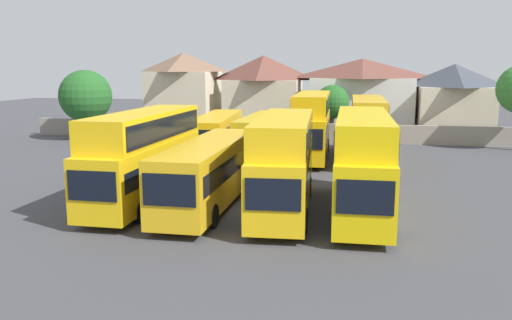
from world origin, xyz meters
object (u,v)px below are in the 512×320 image
(bus_2, at_px, (209,170))
(tree_right_of_lot, at_px, (332,102))
(bus_1, at_px, (144,152))
(tree_left_of_lot, at_px, (86,96))
(house_terrace_far_right, at_px, (453,100))
(bus_8, at_px, (367,126))
(house_terrace_centre, at_px, (263,93))
(bus_4, at_px, (362,158))
(bus_3, at_px, (284,158))
(house_terrace_left, at_px, (184,91))
(bus_7, at_px, (312,122))
(house_terrace_right, at_px, (361,96))
(bus_5, at_px, (217,133))
(bus_6, at_px, (262,134))

(bus_2, relative_size, tree_right_of_lot, 2.21)
(bus_1, height_order, tree_left_of_lot, tree_left_of_lot)
(house_terrace_far_right, distance_m, tree_right_of_lot, 12.71)
(bus_8, relative_size, house_terrace_centre, 1.38)
(bus_2, relative_size, bus_4, 1.03)
(bus_3, xyz_separation_m, house_terrace_centre, (-6.90, 33.18, 1.65))
(house_terrace_far_right, bearing_deg, bus_1, -123.53)
(house_terrace_centre, distance_m, tree_left_of_lot, 19.28)
(bus_4, xyz_separation_m, house_terrace_left, (-20.01, 32.44, 1.73))
(bus_1, xyz_separation_m, tree_left_of_lot, (-15.41, 22.21, 1.60))
(bus_7, bearing_deg, house_terrace_right, 165.18)
(bus_3, bearing_deg, house_terrace_far_right, 153.71)
(bus_2, distance_m, house_terrace_right, 33.31)
(bus_4, xyz_separation_m, bus_7, (-3.79, 15.52, 0.13))
(bus_5, relative_size, bus_6, 1.11)
(bus_1, xyz_separation_m, house_terrace_far_right, (20.76, 31.33, 1.09))
(bus_4, bearing_deg, bus_2, -89.89)
(bus_1, bearing_deg, bus_5, -179.38)
(house_terrace_left, relative_size, house_terrace_right, 0.79)
(house_terrace_left, relative_size, house_terrace_far_right, 1.13)
(house_terrace_right, bearing_deg, bus_4, -90.22)
(bus_2, distance_m, house_terrace_centre, 33.17)
(bus_5, bearing_deg, bus_4, 32.55)
(bus_7, xyz_separation_m, bus_8, (4.32, -0.06, -0.18))
(bus_4, bearing_deg, house_terrace_centre, -162.62)
(bus_6, xyz_separation_m, tree_right_of_lot, (4.99, 12.24, 1.82))
(bus_3, distance_m, bus_4, 3.88)
(bus_5, bearing_deg, house_terrace_right, 141.48)
(bus_5, xyz_separation_m, house_terrace_centre, (0.62, 18.00, 2.41))
(house_terrace_left, height_order, tree_right_of_lot, house_terrace_left)
(bus_3, height_order, tree_right_of_lot, tree_right_of_lot)
(bus_5, bearing_deg, bus_7, 90.27)
(bus_6, distance_m, house_terrace_right, 18.71)
(bus_1, bearing_deg, house_terrace_left, -164.61)
(bus_8, bearing_deg, house_terrace_far_right, 149.88)
(bus_3, relative_size, bus_4, 0.94)
(bus_1, height_order, bus_5, bus_1)
(bus_1, distance_m, house_terrace_centre, 33.01)
(bus_3, bearing_deg, bus_6, -169.54)
(bus_2, relative_size, tree_left_of_lot, 1.73)
(house_terrace_left, height_order, house_terrace_right, house_terrace_left)
(house_terrace_far_right, xyz_separation_m, tree_right_of_lot, (-12.18, -3.62, -0.11))
(bus_5, xyz_separation_m, house_terrace_far_right, (20.79, 16.36, 1.91))
(bus_3, bearing_deg, tree_left_of_lot, -137.88)
(bus_3, distance_m, bus_8, 16.41)
(bus_4, bearing_deg, house_terrace_right, 179.01)
(bus_8, relative_size, house_terrace_far_right, 1.51)
(bus_2, height_order, bus_6, bus_2)
(bus_1, bearing_deg, bus_4, 91.22)
(house_terrace_far_right, bearing_deg, bus_5, -141.80)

